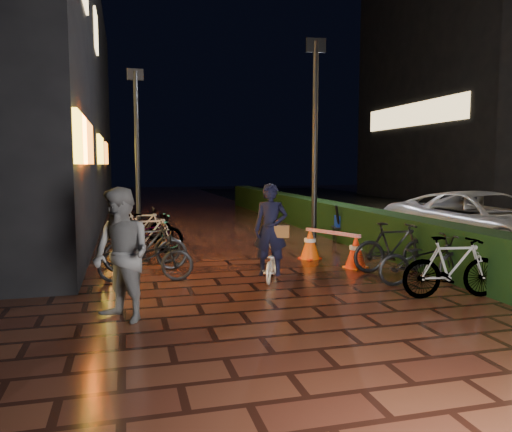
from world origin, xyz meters
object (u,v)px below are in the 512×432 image
object	(u,v)px
van	(485,222)
bystander_person	(122,255)
cart_assembly	(342,223)
traffic_barrier	(332,247)
cyclist	(271,245)

from	to	relation	value
van	bystander_person	bearing A→B (deg)	-167.83
van	cart_assembly	bearing A→B (deg)	127.85
van	traffic_barrier	distance (m)	4.09
van	cyclist	xyz separation A→B (m)	(-5.81, -1.44, -0.08)
van	traffic_barrier	size ratio (longest dim) A/B	3.12
bystander_person	cyclist	distance (m)	3.21
bystander_person	cart_assembly	size ratio (longest dim) A/B	1.74
cyclist	cart_assembly	distance (m)	5.05
bystander_person	cart_assembly	bearing A→B (deg)	94.83
traffic_barrier	cart_assembly	bearing A→B (deg)	61.35
cyclist	cart_assembly	size ratio (longest dim) A/B	1.70
bystander_person	cyclist	size ratio (longest dim) A/B	1.02
bystander_person	traffic_barrier	bearing A→B (deg)	85.22
traffic_barrier	cart_assembly	distance (m)	3.04
bystander_person	traffic_barrier	size ratio (longest dim) A/B	1.07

